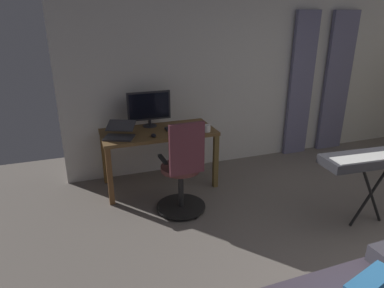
# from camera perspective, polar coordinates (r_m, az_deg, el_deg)

# --- Properties ---
(back_room_partition) EXTENTS (5.76, 0.10, 2.58)m
(back_room_partition) POSITION_cam_1_polar(r_m,az_deg,el_deg) (5.24, 11.78, 11.48)
(back_room_partition) COLOR silver
(back_room_partition) RESTS_ON ground
(curtain_left_panel) EXTENTS (0.46, 0.06, 2.17)m
(curtain_left_panel) POSITION_cam_1_polar(r_m,az_deg,el_deg) (5.95, 23.02, 9.33)
(curtain_left_panel) COLOR slate
(curtain_left_panel) RESTS_ON ground
(curtain_right_panel) EXTENTS (0.39, 0.06, 2.17)m
(curtain_right_panel) POSITION_cam_1_polar(r_m,az_deg,el_deg) (5.52, 17.70, 9.21)
(curtain_right_panel) COLOR slate
(curtain_right_panel) RESTS_ON ground
(desk) EXTENTS (1.40, 0.67, 0.75)m
(desk) POSITION_cam_1_polar(r_m,az_deg,el_deg) (4.31, -5.60, 0.97)
(desk) COLOR brown
(desk) RESTS_ON ground
(office_chair) EXTENTS (0.56, 0.56, 1.10)m
(office_chair) POSITION_cam_1_polar(r_m,az_deg,el_deg) (3.71, -1.55, -4.74)
(office_chair) COLOR black
(office_chair) RESTS_ON ground
(computer_monitor) EXTENTS (0.56, 0.18, 0.45)m
(computer_monitor) POSITION_cam_1_polar(r_m,az_deg,el_deg) (4.39, -7.18, 6.14)
(computer_monitor) COLOR #232328
(computer_monitor) RESTS_ON desk
(computer_keyboard) EXTENTS (0.43, 0.13, 0.02)m
(computer_keyboard) POSITION_cam_1_polar(r_m,az_deg,el_deg) (4.34, -1.66, 2.76)
(computer_keyboard) COLOR #232328
(computer_keyboard) RESTS_ON desk
(laptop) EXTENTS (0.43, 0.43, 0.17)m
(laptop) POSITION_cam_1_polar(r_m,az_deg,el_deg) (4.10, -11.96, 1.80)
(laptop) COLOR #333338
(laptop) RESTS_ON desk
(computer_mouse) EXTENTS (0.06, 0.10, 0.04)m
(computer_mouse) POSITION_cam_1_polar(r_m,az_deg,el_deg) (4.06, -6.44, 1.44)
(computer_mouse) COLOR black
(computer_mouse) RESTS_ON desk
(mug_coffee) EXTENTS (0.13, 0.08, 0.09)m
(mug_coffee) POSITION_cam_1_polar(r_m,az_deg,el_deg) (4.21, 2.49, 2.64)
(mug_coffee) COLOR white
(mug_coffee) RESTS_ON desk
(piano_keyboard) EXTENTS (1.22, 0.41, 0.82)m
(piano_keyboard) POSITION_cam_1_polar(r_m,az_deg,el_deg) (3.88, 28.69, -2.23)
(piano_keyboard) COLOR black
(piano_keyboard) RESTS_ON ground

